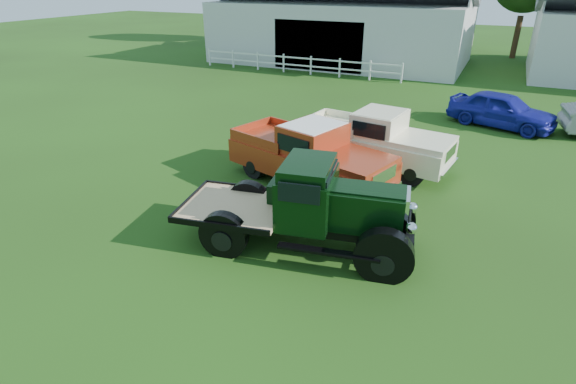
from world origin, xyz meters
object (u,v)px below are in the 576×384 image
at_px(white_pickup, 375,140).
at_px(misc_car_blue, 502,110).
at_px(red_pickup, 310,154).
at_px(vintage_flatbed, 303,205).

xyz_separation_m(white_pickup, misc_car_blue, (3.76, 6.74, -0.21)).
distance_m(red_pickup, white_pickup, 2.71).
bearing_deg(red_pickup, white_pickup, 74.28).
height_order(white_pickup, misc_car_blue, white_pickup).
height_order(vintage_flatbed, misc_car_blue, vintage_flatbed).
bearing_deg(vintage_flatbed, white_pickup, 77.81).
bearing_deg(vintage_flatbed, red_pickup, 99.90).
bearing_deg(vintage_flatbed, misc_car_blue, 62.13).
relative_size(vintage_flatbed, red_pickup, 1.02).
bearing_deg(white_pickup, red_pickup, -114.35).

